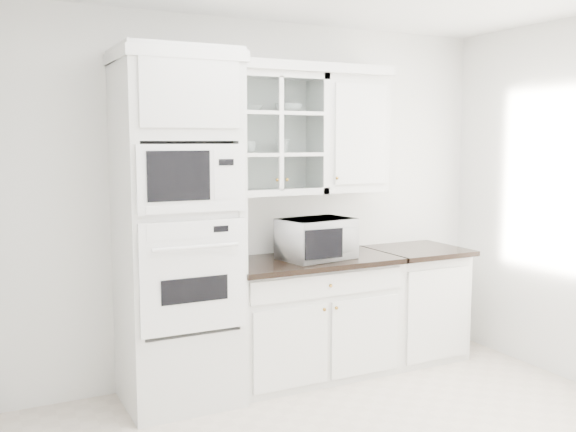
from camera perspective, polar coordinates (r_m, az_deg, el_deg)
room_shell at (r=3.76m, az=5.65°, el=6.35°), size 4.00×3.50×2.70m
oven_column at (r=4.40m, az=-9.77°, el=-1.24°), size 0.76×0.68×2.40m
base_cabinet_run at (r=4.97m, az=1.87°, el=-8.92°), size 1.32×0.67×0.92m
extra_base_cabinet at (r=5.50m, az=11.14°, el=-7.49°), size 0.72×0.67×0.92m
upper_cabinet_glass at (r=4.79m, az=-1.50°, el=7.30°), size 0.80×0.33×0.90m
upper_cabinet_solid at (r=5.12m, az=5.41°, el=7.24°), size 0.55×0.33×0.90m
crown_molding at (r=4.75m, az=-2.56°, el=13.16°), size 2.14×0.38×0.07m
countertop_microwave at (r=4.81m, az=2.45°, el=-2.01°), size 0.59×0.52×0.30m
bowl_a at (r=4.75m, az=-3.41°, el=9.52°), size 0.24×0.24×0.05m
bowl_b at (r=4.84m, az=0.02°, el=9.56°), size 0.22×0.22×0.06m
cup_a at (r=4.73m, az=-3.56°, el=6.12°), size 0.11×0.11×0.08m
cup_b at (r=4.83m, az=-0.53°, el=6.25°), size 0.12×0.12×0.10m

